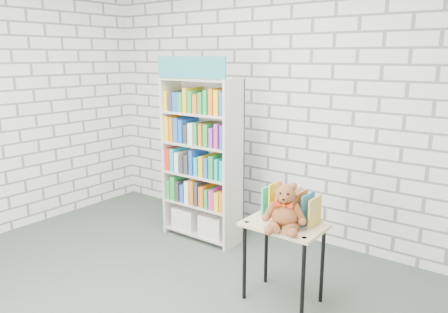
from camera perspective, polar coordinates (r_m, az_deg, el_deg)
The scene contains 6 objects.
ground at distance 3.70m, azimuth -11.78°, elevation -18.39°, with size 4.50×4.50×0.00m, color #3E4A3F.
room_shell at distance 3.17m, azimuth -13.29°, elevation 10.41°, with size 4.52×4.02×2.81m.
bookshelf at distance 4.54m, azimuth -2.89°, elevation -0.24°, with size 0.85×0.33×1.91m.
display_table at distance 3.46m, azimuth 7.85°, elevation -10.04°, with size 0.61×0.42×0.65m.
table_books at distance 3.46m, azimuth 8.76°, elevation -6.19°, with size 0.42×0.19×0.25m.
teddy_bear at distance 3.28m, azimuth 7.91°, elevation -7.01°, with size 0.33×0.32×0.35m.
Camera 1 is at (2.43, -2.03, 1.91)m, focal length 35.00 mm.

